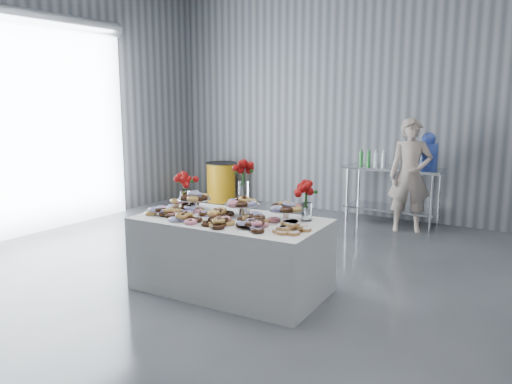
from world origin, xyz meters
TOP-DOWN VIEW (x-y plane):
  - ground at (0.00, 0.00)m, footprint 9.00×9.00m
  - room_walls at (-0.27, 0.07)m, footprint 8.04×9.04m
  - display_table at (-0.19, 0.47)m, footprint 1.96×1.11m
  - prep_table at (0.33, 4.10)m, footprint 1.50×0.60m
  - donut_mounds at (-0.19, 0.42)m, footprint 1.85×0.91m
  - cake_stand_left at (-0.75, 0.59)m, footprint 0.36×0.36m
  - cake_stand_mid at (-0.15, 0.63)m, footprint 0.36×0.36m
  - cake_stand_right at (0.35, 0.66)m, footprint 0.36×0.36m
  - danish_pile at (0.57, 0.37)m, footprint 0.48×0.48m
  - bouquet_left at (-0.96, 0.68)m, footprint 0.26×0.26m
  - bouquet_right at (0.49, 0.81)m, footprint 0.26×0.26m
  - bouquet_center at (-0.26, 0.82)m, footprint 0.26×0.26m
  - water_jug at (0.83, 4.10)m, footprint 0.28×0.28m
  - drink_bottles at (0.01, 4.00)m, footprint 0.54×0.08m
  - person at (0.67, 3.80)m, footprint 0.71×0.60m
  - trash_barrel at (-3.00, 4.10)m, footprint 0.59×0.59m

SIDE VIEW (x-z plane):
  - ground at x=0.00m, z-range 0.00..0.00m
  - display_table at x=-0.19m, z-range 0.00..0.75m
  - trash_barrel at x=-3.00m, z-range 0.00..0.75m
  - prep_table at x=0.33m, z-range 0.17..1.07m
  - donut_mounds at x=-0.19m, z-range 0.75..0.84m
  - danish_pile at x=0.57m, z-range 0.75..0.86m
  - person at x=0.67m, z-range 0.00..1.67m
  - cake_stand_left at x=-0.75m, z-range 0.80..0.98m
  - cake_stand_mid at x=-0.15m, z-range 0.80..0.98m
  - cake_stand_right at x=0.35m, z-range 0.80..0.98m
  - drink_bottles at x=0.01m, z-range 0.90..1.17m
  - bouquet_left at x=-0.96m, z-range 0.84..1.26m
  - bouquet_right at x=0.49m, z-range 0.84..1.26m
  - bouquet_center at x=-0.26m, z-range 0.84..1.41m
  - water_jug at x=0.83m, z-range 0.87..1.43m
  - room_walls at x=-0.27m, z-range 0.63..4.65m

